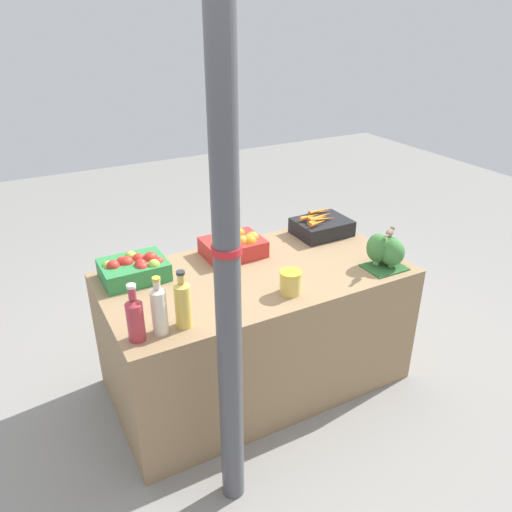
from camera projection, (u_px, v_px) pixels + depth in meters
ground_plane at (256, 378)px, 3.08m from camera, size 10.00×10.00×0.00m
market_table at (256, 328)px, 2.91m from camera, size 1.67×0.87×0.74m
support_pole at (227, 277)px, 1.85m from camera, size 0.11×0.11×2.30m
apple_crate at (134, 268)px, 2.66m from camera, size 0.34×0.27×0.14m
orange_crate at (236, 245)px, 2.91m from camera, size 0.34×0.27×0.14m
carrot_crate at (321, 226)px, 3.18m from camera, size 0.34×0.27×0.14m
broccoli_pile at (386, 251)px, 2.77m from camera, size 0.22×0.20×0.19m
juice_bottle_ruby at (135, 317)px, 2.14m from camera, size 0.08×0.08×0.28m
juice_bottle_cloudy at (159, 309)px, 2.18m from camera, size 0.07×0.07×0.28m
juice_bottle_golden at (183, 303)px, 2.23m from camera, size 0.08×0.08×0.28m
pickle_jar at (290, 282)px, 2.52m from camera, size 0.11×0.11×0.12m
sparrow_bird at (390, 232)px, 2.68m from camera, size 0.12×0.08×0.05m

